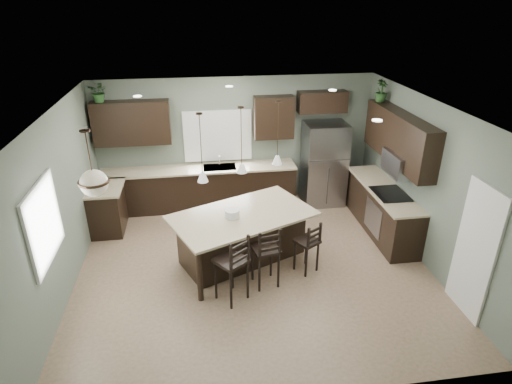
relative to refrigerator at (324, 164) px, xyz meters
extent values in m
plane|color=#9E8466|center=(-1.90, -2.31, -0.93)|extent=(6.00, 6.00, 0.00)
cube|color=white|center=(1.07, -3.86, 0.09)|extent=(0.04, 0.82, 2.04)
cube|color=white|center=(-2.30, 0.42, 0.62)|extent=(1.35, 0.02, 1.00)
cube|color=white|center=(-4.89, -3.11, 0.62)|extent=(0.02, 1.10, 1.00)
cube|color=black|center=(-4.60, -0.61, -0.48)|extent=(0.60, 0.90, 0.90)
cube|color=beige|center=(-4.58, -0.61, -0.01)|extent=(0.66, 0.96, 0.04)
cube|color=black|center=(-2.75, 0.14, -0.48)|extent=(4.20, 0.60, 0.90)
cube|color=beige|center=(-2.75, 0.12, -0.01)|extent=(4.20, 0.66, 0.04)
cube|color=gray|center=(-2.30, 0.12, 0.01)|extent=(0.70, 0.45, 0.01)
cylinder|color=silver|center=(-2.30, 0.09, 0.16)|extent=(0.02, 0.02, 0.28)
cube|color=black|center=(-4.05, 0.27, 1.02)|extent=(1.55, 0.34, 0.90)
cube|color=black|center=(-1.10, 0.27, 1.02)|extent=(0.85, 0.34, 0.90)
cube|color=black|center=(-0.05, 0.27, 1.32)|extent=(1.05, 0.34, 0.45)
cube|color=black|center=(0.80, -1.44, -0.48)|extent=(0.60, 2.35, 0.90)
cube|color=beige|center=(0.78, -1.44, -0.01)|extent=(0.66, 2.35, 0.04)
cube|color=black|center=(0.78, -1.71, 0.02)|extent=(0.58, 0.75, 0.02)
cube|color=gray|center=(0.49, -1.71, -0.48)|extent=(0.01, 0.72, 0.60)
cube|color=black|center=(0.93, -1.44, 1.02)|extent=(0.34, 2.35, 0.90)
cube|color=gray|center=(0.88, -1.71, 0.62)|extent=(0.40, 0.75, 0.40)
cube|color=gray|center=(0.00, 0.00, 0.00)|extent=(0.90, 0.74, 1.85)
cube|color=black|center=(-2.06, -2.09, -0.46)|extent=(2.72, 2.19, 0.92)
cylinder|color=silver|center=(-2.24, -2.17, 0.07)|extent=(0.24, 0.24, 0.14)
cube|color=black|center=(-2.36, -3.12, -0.34)|extent=(0.60, 0.60, 1.16)
cube|color=black|center=(-1.78, -2.83, -0.38)|extent=(0.48, 0.48, 1.10)
cube|color=black|center=(-1.03, -2.56, -0.45)|extent=(0.49, 0.49, 0.96)
imported|color=#275324|center=(-4.59, 0.24, 1.68)|extent=(0.46, 0.43, 0.41)
imported|color=#254B21|center=(0.90, -0.50, 1.69)|extent=(0.31, 0.31, 0.43)
plane|color=slate|center=(-1.90, 0.44, 0.48)|extent=(6.00, 0.00, 6.00)
plane|color=slate|center=(-1.90, -5.06, 0.48)|extent=(6.00, 0.00, 6.00)
plane|color=slate|center=(-4.90, -2.31, 0.48)|extent=(0.00, 5.50, 5.50)
plane|color=slate|center=(1.10, -2.31, 0.48)|extent=(0.00, 5.50, 5.50)
plane|color=white|center=(-1.90, -2.31, 1.87)|extent=(6.00, 6.00, 0.00)
camera|label=1|loc=(-2.76, -8.51, 3.46)|focal=30.00mm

